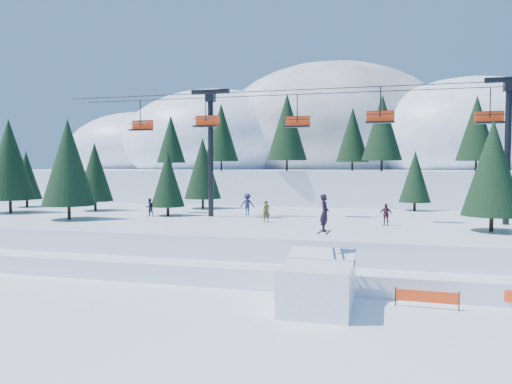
% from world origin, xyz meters
% --- Properties ---
extents(ground, '(160.00, 160.00, 0.00)m').
position_xyz_m(ground, '(0.00, 0.00, 0.00)').
color(ground, white).
rests_on(ground, ground).
extents(mid_shelf, '(70.00, 22.00, 2.50)m').
position_xyz_m(mid_shelf, '(0.00, 18.00, 1.25)').
color(mid_shelf, white).
rests_on(mid_shelf, ground).
extents(berm, '(70.00, 6.00, 1.10)m').
position_xyz_m(berm, '(0.00, 8.00, 0.55)').
color(berm, white).
rests_on(berm, ground).
extents(mountain_ridge, '(119.00, 61.02, 26.46)m').
position_xyz_m(mountain_ridge, '(-5.08, 73.34, 9.64)').
color(mountain_ridge, white).
rests_on(mountain_ridge, ground).
extents(jump_kicker, '(3.15, 4.37, 5.25)m').
position_xyz_m(jump_kicker, '(1.96, 2.44, 1.19)').
color(jump_kicker, white).
rests_on(jump_kicker, ground).
extents(chairlift, '(46.00, 3.21, 10.28)m').
position_xyz_m(chairlift, '(1.84, 18.05, 9.32)').
color(chairlift, black).
rests_on(chairlift, mid_shelf).
extents(conifer_stand, '(62.90, 18.35, 8.27)m').
position_xyz_m(conifer_stand, '(2.70, 18.33, 6.61)').
color(conifer_stand, black).
rests_on(conifer_stand, mid_shelf).
extents(distant_skiers, '(19.66, 5.63, 1.83)m').
position_xyz_m(distant_skiers, '(-5.59, 17.76, 3.34)').
color(distant_skiers, '#453819').
rests_on(distant_skiers, mid_shelf).
extents(banner_near, '(2.86, 0.19, 0.90)m').
position_xyz_m(banner_near, '(6.83, 3.94, 0.54)').
color(banner_near, black).
rests_on(banner_near, ground).
extents(banner_far, '(2.76, 0.79, 0.90)m').
position_xyz_m(banner_far, '(9.53, 5.24, 0.54)').
color(banner_far, black).
rests_on(banner_far, ground).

